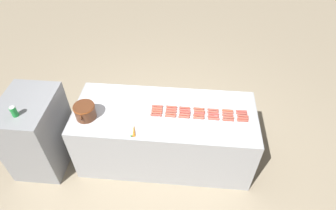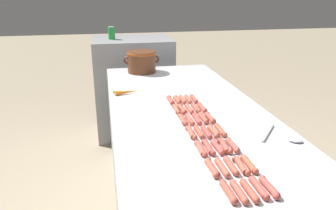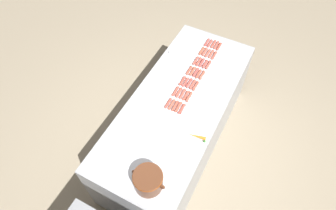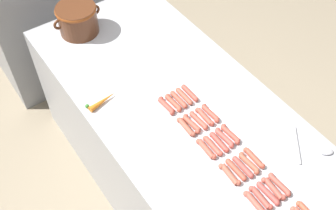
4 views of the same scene
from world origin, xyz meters
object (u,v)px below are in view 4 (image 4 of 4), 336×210
back_cabinet (43,18)px  hot_dog_27 (184,96)px  hot_dog_25 (224,138)px  serving_spoon (316,149)px  hot_dog_6 (166,106)px  hot_dog_33 (210,113)px  hot_dog_20 (178,100)px  hot_dog_30 (279,184)px  hot_dog_5 (186,127)px  hot_dog_26 (205,117)px  hot_dog_12 (192,124)px  hot_dog_18 (219,142)px  hot_dog_17 (243,167)px  hot_dog_32 (231,134)px  hot_dog_9 (261,198)px  hot_dog_24 (249,163)px  hot_dog_11 (213,146)px  hot_dog_13 (173,103)px  hot_dog_2 (255,203)px  hot_dog_23 (273,189)px  hot_dog_4 (206,149)px  hot_dog_16 (268,194)px  bean_pot (77,18)px  carrot (102,101)px  hot_dog_3 (230,174)px  hot_dog_34 (190,93)px  hot_dog_10 (236,170)px  hot_dog_19 (198,121)px

back_cabinet → hot_dog_27: bearing=-81.8°
hot_dog_25 → serving_spoon: (0.32, -0.30, -0.01)m
hot_dog_6 → hot_dog_33: same height
hot_dog_20 → hot_dog_30: (0.08, -0.66, 0.00)m
back_cabinet → serving_spoon: back_cabinet is taller
hot_dog_5 → hot_dog_20: 0.18m
hot_dog_26 → hot_dog_12: bearing=178.3°
hot_dog_5 → hot_dog_18: bearing=-65.2°
hot_dog_17 → hot_dog_32: size_ratio=1.00×
hot_dog_5 → hot_dog_26: size_ratio=1.00×
hot_dog_9 → hot_dog_24: (0.08, 0.16, 0.00)m
hot_dog_11 → hot_dog_13: size_ratio=1.00×
hot_dog_18 → hot_dog_30: bearing=-77.6°
hot_dog_2 → hot_dog_23: 0.11m
hot_dog_20 → hot_dog_23: (0.04, -0.66, 0.00)m
hot_dog_5 → hot_dog_25: 0.20m
hot_dog_4 → hot_dog_16: (0.07, -0.34, 0.00)m
back_cabinet → hot_dog_27: 1.56m
hot_dog_12 → hot_dog_16: same height
hot_dog_2 → hot_dog_18: 0.34m
hot_dog_24 → hot_dog_32: (0.04, 0.18, 0.00)m
hot_dog_30 → bean_pot: size_ratio=0.45×
bean_pot → carrot: 0.62m
hot_dog_3 → hot_dog_17: same height
hot_dog_33 → bean_pot: (-0.24, 0.98, 0.09)m
hot_dog_4 → hot_dog_9: size_ratio=1.00×
hot_dog_5 → hot_dog_17: same height
hot_dog_24 → carrot: size_ratio=0.75×
back_cabinet → hot_dog_12: bearing=-85.2°
hot_dog_13 → hot_dog_18: (0.04, -0.33, 0.00)m
hot_dog_9 → hot_dog_33: (0.12, 0.49, 0.00)m
hot_dog_5 → hot_dog_34: bearing=48.2°
hot_dog_6 → hot_dog_11: bearing=-83.6°
hot_dog_3 → hot_dog_23: bearing=-56.3°
hot_dog_18 → hot_dog_27: (0.04, 0.33, 0.00)m
hot_dog_10 → hot_dog_13: same height
hot_dog_27 → hot_dog_13: bearing=-177.5°
hot_dog_9 → carrot: carrot is taller
hot_dog_13 → hot_dog_24: same height
hot_dog_19 → hot_dog_25: (0.04, -0.16, 0.00)m
hot_dog_13 → hot_dog_17: 0.50m
hot_dog_9 → hot_dog_25: bearing=76.9°
hot_dog_3 → hot_dog_9: 0.17m
hot_dog_5 → hot_dog_24: size_ratio=1.00×
hot_dog_5 → hot_dog_30: 0.52m
hot_dog_9 → serving_spoon: 0.40m
hot_dog_10 → hot_dog_25: 0.18m
hot_dog_23 → hot_dog_32: 0.34m
hot_dog_33 → hot_dog_19: bearing=-178.3°
hot_dog_2 → hot_dog_26: 0.51m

